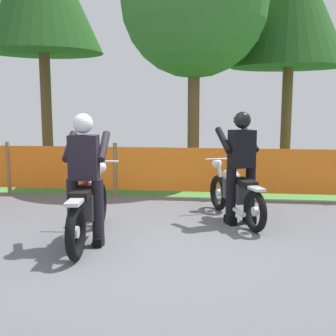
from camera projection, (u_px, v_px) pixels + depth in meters
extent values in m
cube|color=#5B5B60|center=(147.00, 246.00, 5.54)|extent=(24.00, 24.00, 0.02)
cube|color=#4C8C3D|center=(184.00, 172.00, 11.45)|extent=(24.00, 6.24, 0.01)
cylinder|color=olive|center=(9.00, 168.00, 8.68)|extent=(0.08, 0.08, 1.05)
cylinder|color=olive|center=(115.00, 169.00, 8.43)|extent=(0.08, 0.08, 1.05)
cylinder|color=olive|center=(229.00, 172.00, 8.18)|extent=(0.08, 0.08, 1.05)
cube|color=orange|center=(61.00, 168.00, 8.55)|extent=(2.12, 0.02, 0.85)
cube|color=orange|center=(171.00, 169.00, 8.30)|extent=(2.12, 0.02, 0.85)
cube|color=orange|center=(288.00, 172.00, 8.05)|extent=(2.12, 0.02, 0.85)
cylinder|color=brown|center=(47.00, 113.00, 11.36)|extent=(0.28, 0.28, 3.09)
cylinder|color=brown|center=(193.00, 118.00, 10.27)|extent=(0.28, 0.28, 2.90)
sphere|color=#33702D|center=(194.00, 3.00, 9.88)|extent=(3.39, 3.39, 3.39)
cylinder|color=brown|center=(286.00, 119.00, 11.76)|extent=(0.28, 0.28, 2.76)
cone|color=#23511E|center=(291.00, 1.00, 11.30)|extent=(3.10, 3.10, 3.45)
torus|color=black|center=(100.00, 204.00, 6.42)|extent=(0.17, 0.67, 0.66)
cylinder|color=silver|center=(100.00, 204.00, 6.42)|extent=(0.07, 0.15, 0.14)
torus|color=black|center=(76.00, 232.00, 4.99)|extent=(0.17, 0.67, 0.66)
cylinder|color=silver|center=(76.00, 232.00, 4.99)|extent=(0.07, 0.15, 0.14)
cube|color=#38383D|center=(88.00, 203.00, 5.63)|extent=(0.30, 0.64, 0.33)
ellipsoid|color=maroon|center=(91.00, 183.00, 5.83)|extent=(0.29, 0.55, 0.23)
cube|color=black|center=(83.00, 193.00, 5.34)|extent=(0.27, 0.59, 0.10)
cube|color=silver|center=(75.00, 202.00, 4.94)|extent=(0.19, 0.38, 0.04)
cylinder|color=silver|center=(98.00, 185.00, 6.31)|extent=(0.08, 0.24, 0.59)
sphere|color=white|center=(100.00, 167.00, 6.44)|extent=(0.20, 0.20, 0.19)
cylinder|color=silver|center=(97.00, 161.00, 6.22)|extent=(0.62, 0.08, 0.03)
cylinder|color=silver|center=(72.00, 229.00, 5.37)|extent=(0.12, 0.57, 0.07)
torus|color=black|center=(219.00, 193.00, 7.33)|extent=(0.33, 0.60, 0.60)
cylinder|color=silver|center=(219.00, 193.00, 7.33)|extent=(0.10, 0.14, 0.13)
torus|color=black|center=(255.00, 211.00, 6.08)|extent=(0.33, 0.60, 0.60)
cylinder|color=silver|center=(255.00, 211.00, 6.08)|extent=(0.10, 0.14, 0.13)
cube|color=#38383D|center=(237.00, 191.00, 6.63)|extent=(0.43, 0.61, 0.30)
ellipsoid|color=#B7B7C1|center=(231.00, 176.00, 6.81)|extent=(0.40, 0.54, 0.21)
cube|color=black|center=(244.00, 182.00, 6.38)|extent=(0.40, 0.57, 0.09)
cube|color=silver|center=(256.00, 188.00, 6.03)|extent=(0.27, 0.37, 0.04)
cylinder|color=silver|center=(220.00, 178.00, 7.23)|extent=(0.13, 0.22, 0.54)
sphere|color=white|center=(217.00, 164.00, 7.34)|extent=(0.22, 0.22, 0.17)
cylinder|color=silver|center=(221.00, 159.00, 7.15)|extent=(0.53, 0.25, 0.03)
cylinder|color=silver|center=(236.00, 211.00, 6.36)|extent=(0.26, 0.50, 0.07)
cylinder|color=black|center=(73.00, 213.00, 5.49)|extent=(0.16, 0.16, 0.86)
cube|color=black|center=(74.00, 240.00, 5.55)|extent=(0.13, 0.27, 0.12)
cylinder|color=black|center=(98.00, 213.00, 5.48)|extent=(0.16, 0.16, 0.86)
cube|color=black|center=(99.00, 241.00, 5.54)|extent=(0.13, 0.27, 0.12)
cube|color=black|center=(84.00, 157.00, 5.38)|extent=(0.38, 0.27, 0.56)
cylinder|color=black|center=(70.00, 146.00, 5.55)|extent=(0.14, 0.49, 0.38)
cylinder|color=black|center=(104.00, 146.00, 5.53)|extent=(0.14, 0.49, 0.38)
sphere|color=silver|center=(83.00, 123.00, 5.32)|extent=(0.27, 0.27, 0.25)
cube|color=black|center=(85.00, 123.00, 5.42)|extent=(0.18, 0.04, 0.08)
cylinder|color=black|center=(231.00, 196.00, 6.46)|extent=(0.20, 0.20, 0.86)
cube|color=black|center=(230.00, 220.00, 6.51)|extent=(0.20, 0.28, 0.12)
cylinder|color=black|center=(250.00, 195.00, 6.55)|extent=(0.20, 0.20, 0.86)
cube|color=black|center=(249.00, 218.00, 6.60)|extent=(0.20, 0.28, 0.12)
cube|color=black|center=(242.00, 149.00, 6.40)|extent=(0.42, 0.36, 0.56)
cylinder|color=black|center=(223.00, 140.00, 6.49)|extent=(0.28, 0.48, 0.38)
cylinder|color=black|center=(250.00, 139.00, 6.61)|extent=(0.28, 0.48, 0.38)
sphere|color=black|center=(243.00, 120.00, 6.33)|extent=(0.33, 0.33, 0.25)
cube|color=black|center=(240.00, 120.00, 6.43)|extent=(0.18, 0.10, 0.08)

